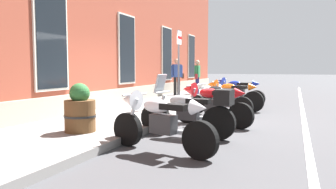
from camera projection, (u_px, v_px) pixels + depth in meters
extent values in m
plane|color=#38383A|center=(182.00, 118.00, 9.30)|extent=(140.00, 140.00, 0.00)
cube|color=slate|center=(137.00, 113.00, 9.81)|extent=(33.93, 2.85, 0.15)
cube|color=silver|center=(305.00, 125.00, 8.15)|extent=(33.93, 0.12, 0.01)
cube|color=gray|center=(97.00, 102.00, 10.29)|extent=(27.93, 0.10, 0.70)
cube|color=silver|center=(51.00, 41.00, 8.30)|extent=(1.22, 0.06, 2.52)
cube|color=black|center=(52.00, 41.00, 8.29)|extent=(1.10, 0.03, 2.40)
cube|color=silver|center=(127.00, 49.00, 12.01)|extent=(1.22, 0.06, 2.52)
cube|color=black|center=(127.00, 49.00, 12.00)|extent=(1.10, 0.03, 2.40)
cube|color=silver|center=(167.00, 54.00, 15.72)|extent=(1.22, 0.06, 2.52)
cube|color=black|center=(167.00, 54.00, 15.71)|extent=(1.10, 0.03, 2.40)
cube|color=silver|center=(191.00, 57.00, 19.43)|extent=(1.22, 0.06, 2.52)
cube|color=black|center=(192.00, 56.00, 19.42)|extent=(1.10, 0.03, 2.40)
cylinder|color=black|center=(128.00, 129.00, 5.99)|extent=(0.28, 0.62, 0.61)
cylinder|color=black|center=(200.00, 140.00, 5.08)|extent=(0.28, 0.62, 0.61)
cylinder|color=silver|center=(132.00, 115.00, 5.91)|extent=(0.15, 0.32, 0.65)
cube|color=#28282B|center=(163.00, 124.00, 5.49)|extent=(0.33, 0.48, 0.32)
ellipsoid|color=silver|center=(156.00, 106.00, 5.56)|extent=(0.39, 0.57, 0.24)
cube|color=black|center=(175.00, 107.00, 5.33)|extent=(0.34, 0.52, 0.10)
cylinder|color=silver|center=(135.00, 94.00, 5.83)|extent=(0.61, 0.20, 0.04)
cylinder|color=silver|center=(182.00, 133.00, 5.42)|extent=(0.21, 0.46, 0.09)
cone|color=silver|center=(130.00, 100.00, 5.92)|extent=(0.44, 0.42, 0.36)
cone|color=silver|center=(199.00, 108.00, 5.05)|extent=(0.30, 0.31, 0.24)
cylinder|color=black|center=(156.00, 118.00, 7.13)|extent=(0.19, 0.68, 0.67)
cylinder|color=black|center=(219.00, 123.00, 6.48)|extent=(0.19, 0.68, 0.67)
cylinder|color=silver|center=(160.00, 108.00, 7.06)|extent=(0.10, 0.30, 0.59)
cube|color=#28282B|center=(188.00, 112.00, 6.77)|extent=(0.26, 0.46, 0.32)
ellipsoid|color=#B7BABF|center=(181.00, 101.00, 6.81)|extent=(0.31, 0.54, 0.24)
cube|color=black|center=(198.00, 101.00, 6.64)|extent=(0.27, 0.50, 0.10)
cylinder|color=silver|center=(163.00, 92.00, 7.00)|extent=(0.62, 0.10, 0.04)
cylinder|color=silver|center=(204.00, 118.00, 6.75)|extent=(0.13, 0.46, 0.09)
cube|color=#B2BCC6|center=(160.00, 83.00, 7.01)|extent=(0.37, 0.18, 0.40)
cube|color=black|center=(224.00, 97.00, 6.39)|extent=(0.39, 0.35, 0.30)
cylinder|color=black|center=(187.00, 111.00, 8.51)|extent=(0.27, 0.63, 0.62)
cylinder|color=black|center=(241.00, 116.00, 7.64)|extent=(0.27, 0.63, 0.62)
cylinder|color=silver|center=(190.00, 101.00, 8.43)|extent=(0.15, 0.33, 0.67)
cube|color=#28282B|center=(214.00, 106.00, 8.03)|extent=(0.32, 0.48, 0.32)
ellipsoid|color=red|center=(209.00, 93.00, 8.09)|extent=(0.38, 0.57, 0.24)
cube|color=black|center=(223.00, 93.00, 7.87)|extent=(0.33, 0.52, 0.10)
cylinder|color=silver|center=(193.00, 86.00, 8.35)|extent=(0.61, 0.19, 0.04)
cylinder|color=silver|center=(228.00, 112.00, 7.96)|extent=(0.20, 0.46, 0.09)
cone|color=red|center=(189.00, 89.00, 8.43)|extent=(0.43, 0.42, 0.36)
cone|color=red|center=(240.00, 93.00, 7.61)|extent=(0.30, 0.31, 0.24)
cylinder|color=black|center=(196.00, 104.00, 10.17)|extent=(0.22, 0.61, 0.60)
cylinder|color=black|center=(243.00, 107.00, 9.41)|extent=(0.22, 0.61, 0.60)
cylinder|color=silver|center=(199.00, 96.00, 10.10)|extent=(0.12, 0.32, 0.64)
cube|color=#28282B|center=(220.00, 100.00, 9.75)|extent=(0.29, 0.47, 0.32)
ellipsoid|color=black|center=(216.00, 90.00, 9.81)|extent=(0.35, 0.56, 0.24)
cube|color=black|center=(228.00, 90.00, 9.61)|extent=(0.30, 0.51, 0.10)
cylinder|color=silver|center=(202.00, 84.00, 10.03)|extent=(0.62, 0.14, 0.04)
cylinder|color=silver|center=(231.00, 104.00, 9.71)|extent=(0.17, 0.46, 0.09)
sphere|color=silver|center=(199.00, 86.00, 10.08)|extent=(0.18, 0.18, 0.18)
cylinder|color=black|center=(211.00, 99.00, 11.38)|extent=(0.25, 0.69, 0.68)
cylinder|color=black|center=(253.00, 102.00, 10.58)|extent=(0.25, 0.69, 0.68)
cylinder|color=silver|center=(213.00, 92.00, 11.31)|extent=(0.13, 0.31, 0.62)
cube|color=#28282B|center=(233.00, 95.00, 10.94)|extent=(0.30, 0.47, 0.32)
ellipsoid|color=orange|center=(229.00, 87.00, 11.00)|extent=(0.35, 0.56, 0.24)
cube|color=black|center=(239.00, 87.00, 10.79)|extent=(0.31, 0.51, 0.10)
cylinder|color=silver|center=(216.00, 82.00, 11.23)|extent=(0.62, 0.15, 0.04)
cylinder|color=silver|center=(243.00, 99.00, 10.89)|extent=(0.17, 0.46, 0.09)
cone|color=orange|center=(212.00, 85.00, 11.31)|extent=(0.42, 0.40, 0.36)
cone|color=orange|center=(253.00, 87.00, 10.55)|extent=(0.29, 0.30, 0.24)
cylinder|color=black|center=(219.00, 97.00, 12.85)|extent=(0.25, 0.63, 0.61)
cylinder|color=black|center=(257.00, 99.00, 12.00)|extent=(0.25, 0.63, 0.61)
cylinder|color=silver|center=(221.00, 90.00, 12.77)|extent=(0.14, 0.34, 0.68)
cube|color=#28282B|center=(238.00, 93.00, 12.38)|extent=(0.31, 0.48, 0.32)
ellipsoid|color=#192D9E|center=(235.00, 84.00, 12.44)|extent=(0.37, 0.56, 0.24)
cube|color=black|center=(244.00, 84.00, 12.22)|extent=(0.32, 0.52, 0.10)
cylinder|color=silver|center=(223.00, 79.00, 12.69)|extent=(0.61, 0.17, 0.04)
cylinder|color=silver|center=(247.00, 96.00, 12.32)|extent=(0.19, 0.46, 0.09)
cone|color=#192D9E|center=(220.00, 82.00, 12.77)|extent=(0.43, 0.41, 0.36)
cone|color=#192D9E|center=(256.00, 84.00, 11.97)|extent=(0.29, 0.31, 0.24)
cylinder|color=black|center=(175.00, 86.00, 15.46)|extent=(0.14, 0.14, 0.85)
cylinder|color=black|center=(179.00, 86.00, 15.53)|extent=(0.14, 0.14, 0.85)
cube|color=#2D478C|center=(177.00, 71.00, 15.44)|extent=(0.42, 0.43, 0.60)
sphere|color=tan|center=(177.00, 61.00, 15.40)|extent=(0.23, 0.23, 0.23)
cylinder|color=#2D478C|center=(172.00, 71.00, 15.35)|extent=(0.09, 0.09, 0.57)
cylinder|color=#2D478C|center=(182.00, 71.00, 15.54)|extent=(0.09, 0.09, 0.57)
cube|color=#592D19|center=(183.00, 76.00, 15.60)|extent=(0.14, 0.14, 0.24)
cylinder|color=#1E1E4C|center=(198.00, 85.00, 16.25)|extent=(0.14, 0.14, 0.82)
cylinder|color=#1E1E4C|center=(197.00, 86.00, 16.08)|extent=(0.14, 0.14, 0.82)
cube|color=#26723F|center=(197.00, 71.00, 16.11)|extent=(0.41, 0.22, 0.58)
sphere|color=tan|center=(197.00, 62.00, 16.07)|extent=(0.22, 0.22, 0.22)
cylinder|color=#26723F|center=(199.00, 72.00, 16.35)|extent=(0.09, 0.09, 0.55)
cylinder|color=#26723F|center=(196.00, 72.00, 15.87)|extent=(0.09, 0.09, 0.55)
cube|color=maroon|center=(196.00, 76.00, 15.82)|extent=(0.09, 0.12, 0.24)
cylinder|color=#4C4C51|center=(179.00, 69.00, 10.72)|extent=(0.06, 0.06, 2.50)
cube|color=white|center=(179.00, 38.00, 10.63)|extent=(0.36, 0.03, 0.44)
cube|color=red|center=(180.00, 38.00, 10.63)|extent=(0.36, 0.01, 0.08)
cylinder|color=brown|center=(80.00, 116.00, 6.57)|extent=(0.61, 0.61, 0.63)
cylinder|color=black|center=(80.00, 116.00, 6.57)|extent=(0.64, 0.64, 0.04)
sphere|color=#28602D|center=(80.00, 93.00, 6.53)|extent=(0.40, 0.40, 0.40)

